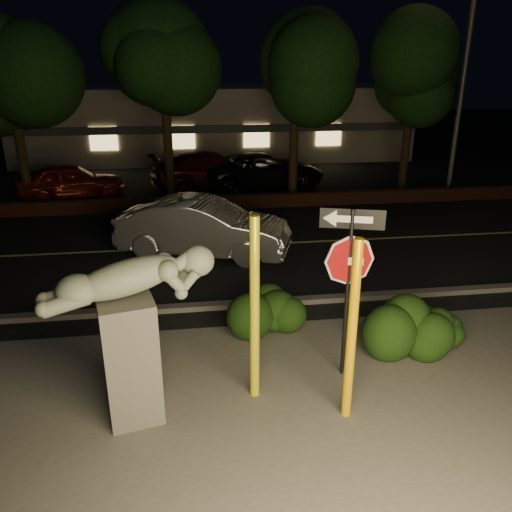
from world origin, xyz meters
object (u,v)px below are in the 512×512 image
Objects in this scene: yellow_pole_right at (352,333)px; streetlight at (465,38)px; signpost at (349,261)px; parked_car_red at (71,181)px; sculpture at (130,321)px; parked_car_dark at (264,170)px; parked_car_darkred at (212,170)px; yellow_pole_left at (255,311)px; silver_sedan at (204,227)px.

yellow_pole_right is 16.91m from streetlight.
signpost reaches higher than parked_car_red.
sculpture reaches higher than parked_car_dark.
parked_car_red is 0.77× the size of parked_car_dark.
parked_car_darkred reaches higher than parked_car_dark.
yellow_pole_right is 0.97× the size of signpost.
signpost reaches higher than yellow_pole_right.
parked_car_dark is at bearing 103.64° from signpost.
yellow_pole_left reaches higher than parked_car_darkred.
yellow_pole_right is 1.09× the size of sculpture.
signpost is 15.71m from streetlight.
parked_car_dark is (3.02, 8.34, -0.05)m from silver_sedan.
yellow_pole_right is 0.59× the size of silver_sedan.
yellow_pole_left is 15.25m from parked_car_red.
parked_car_darkred is at bearing 14.69° from silver_sedan.
parked_car_darkred is at bearing 147.02° from streetlight.
parked_car_red is (-6.94, 14.86, -0.74)m from yellow_pole_right.
yellow_pole_left is at bearing 161.32° from parked_car_dark.
sculpture is 0.49× the size of parked_car_dark.
signpost is at bearing -164.28° from parked_car_red.
yellow_pole_right is 15.87m from parked_car_dark.
sculpture is 0.26× the size of streetlight.
parked_car_dark is at bearing 144.95° from streetlight.
parked_car_dark is (0.89, 14.72, -1.38)m from signpost.
yellow_pole_left is 0.57× the size of parked_car_darkred.
signpost is 3.53m from sculpture.
parked_car_red is at bearing 111.63° from yellow_pole_left.
parked_car_red is 5.94m from parked_car_darkred.
parked_car_darkred is at bearing 112.45° from signpost.
silver_sedan is (-1.85, 7.47, -0.64)m from yellow_pole_right.
parked_car_darkred is (2.04, 15.62, -0.85)m from sculpture.
yellow_pole_right is 16.12m from parked_car_darkred.
silver_sedan is 8.97m from parked_car_red.
sculpture is 15.77m from parked_car_darkred.
sculpture is (-3.17, 0.45, 0.19)m from yellow_pole_right.
silver_sedan is at bearing 103.93° from yellow_pole_right.
streetlight is at bearing 35.25° from sculpture.
yellow_pole_left reaches higher than parked_car_red.
yellow_pole_right is at bearing 166.47° from parked_car_dark.
yellow_pole_left is at bearing -170.30° from parked_car_red.
yellow_pole_left reaches higher than signpost.
yellow_pole_right is at bearing -20.90° from sculpture.
sculpture is 0.64× the size of parked_car_red.
sculpture reaches higher than parked_car_red.
parked_car_dark reaches higher than parked_car_red.
signpost is 0.29× the size of streetlight.
signpost reaches higher than sculpture.
yellow_pole_left is 15.39m from parked_car_darkred.
yellow_pole_right is 1.31m from signpost.
silver_sedan is at bearing 150.78° from parked_car_dark.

